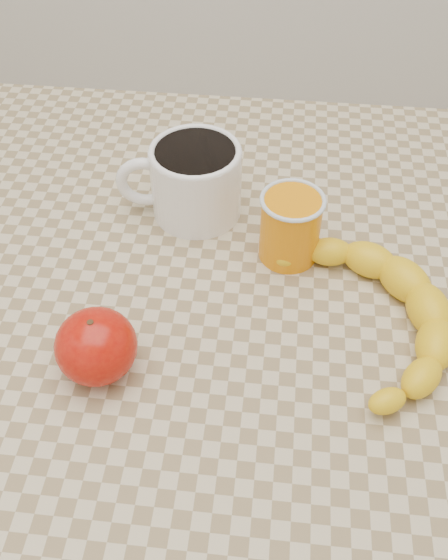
# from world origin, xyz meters

# --- Properties ---
(ground) EXTENTS (3.00, 3.00, 0.00)m
(ground) POSITION_xyz_m (0.00, 0.00, 0.00)
(ground) COLOR tan
(ground) RESTS_ON ground
(table) EXTENTS (0.80, 0.80, 0.75)m
(table) POSITION_xyz_m (0.00, 0.00, 0.66)
(table) COLOR tan
(table) RESTS_ON ground
(coffee_mug) EXTENTS (0.16, 0.12, 0.09)m
(coffee_mug) POSITION_xyz_m (-0.05, 0.13, 0.80)
(coffee_mug) COLOR white
(coffee_mug) RESTS_ON table
(orange_juice_glass) EXTENTS (0.07, 0.07, 0.08)m
(orange_juice_glass) POSITION_xyz_m (0.07, 0.07, 0.79)
(orange_juice_glass) COLOR orange
(orange_juice_glass) RESTS_ON table
(apple) EXTENTS (0.09, 0.09, 0.07)m
(apple) POSITION_xyz_m (-0.11, -0.11, 0.79)
(apple) COLOR #9E0A05
(apple) RESTS_ON table
(banana) EXTENTS (0.34, 0.38, 0.04)m
(banana) POSITION_xyz_m (0.16, -0.03, 0.77)
(banana) COLOR yellow
(banana) RESTS_ON table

